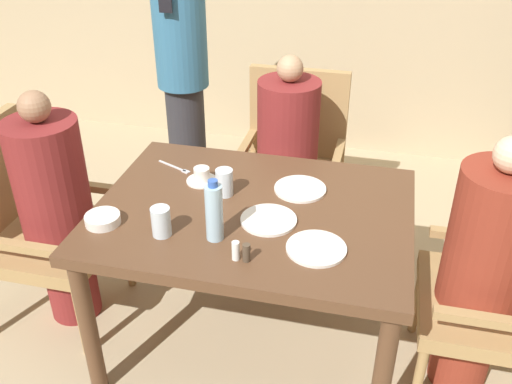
# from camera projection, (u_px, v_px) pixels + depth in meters

# --- Properties ---
(ground_plane) EXTENTS (16.00, 16.00, 0.00)m
(ground_plane) POSITION_uv_depth(u_px,v_px,m) (254.00, 341.00, 2.70)
(ground_plane) COLOR tan
(dining_table) EXTENTS (1.28, 0.96, 0.74)m
(dining_table) POSITION_uv_depth(u_px,v_px,m) (253.00, 227.00, 2.36)
(dining_table) COLOR brown
(dining_table) RESTS_ON ground_plane
(chair_left_side) EXTENTS (0.56, 0.56, 0.97)m
(chair_left_side) POSITION_uv_depth(u_px,v_px,m) (30.00, 220.00, 2.64)
(chair_left_side) COLOR #A88451
(chair_left_side) RESTS_ON ground_plane
(diner_in_left_chair) EXTENTS (0.32, 0.32, 1.17)m
(diner_in_left_chair) POSITION_uv_depth(u_px,v_px,m) (56.00, 210.00, 2.57)
(diner_in_left_chair) COLOR maroon
(diner_in_left_chair) RESTS_ON ground_plane
(chair_far_side) EXTENTS (0.56, 0.56, 0.97)m
(chair_far_side) POSITION_uv_depth(u_px,v_px,m) (292.00, 157.00, 3.19)
(chair_far_side) COLOR #A88451
(chair_far_side) RESTS_ON ground_plane
(diner_in_far_chair) EXTENTS (0.32, 0.32, 1.15)m
(diner_in_far_chair) POSITION_uv_depth(u_px,v_px,m) (287.00, 158.00, 3.03)
(diner_in_far_chair) COLOR maroon
(diner_in_far_chair) RESTS_ON ground_plane
(diner_in_right_chair) EXTENTS (0.32, 0.32, 1.17)m
(diner_in_right_chair) POSITION_uv_depth(u_px,v_px,m) (483.00, 270.00, 2.20)
(diner_in_right_chair) COLOR maroon
(diner_in_right_chair) RESTS_ON ground_plane
(standing_host) EXTENTS (0.30, 0.33, 1.74)m
(standing_host) POSITION_uv_depth(u_px,v_px,m) (182.00, 65.00, 3.25)
(standing_host) COLOR #2D2D33
(standing_host) RESTS_ON ground_plane
(plate_main_left) EXTENTS (0.22, 0.22, 0.01)m
(plate_main_left) POSITION_uv_depth(u_px,v_px,m) (269.00, 220.00, 2.23)
(plate_main_left) COLOR white
(plate_main_left) RESTS_ON dining_table
(plate_main_right) EXTENTS (0.22, 0.22, 0.01)m
(plate_main_right) POSITION_uv_depth(u_px,v_px,m) (316.00, 248.00, 2.07)
(plate_main_right) COLOR white
(plate_main_right) RESTS_ON dining_table
(plate_dessert_center) EXTENTS (0.22, 0.22, 0.01)m
(plate_dessert_center) POSITION_uv_depth(u_px,v_px,m) (300.00, 189.00, 2.43)
(plate_dessert_center) COLOR white
(plate_dessert_center) RESTS_ON dining_table
(teacup_with_saucer) EXTENTS (0.14, 0.14, 0.07)m
(teacup_with_saucer) POSITION_uv_depth(u_px,v_px,m) (202.00, 176.00, 2.49)
(teacup_with_saucer) COLOR white
(teacup_with_saucer) RESTS_ON dining_table
(bowl_small) EXTENTS (0.14, 0.14, 0.04)m
(bowl_small) POSITION_uv_depth(u_px,v_px,m) (103.00, 219.00, 2.21)
(bowl_small) COLOR white
(bowl_small) RESTS_ON dining_table
(water_bottle) EXTENTS (0.07, 0.07, 0.25)m
(water_bottle) POSITION_uv_depth(u_px,v_px,m) (214.00, 212.00, 2.08)
(water_bottle) COLOR #A3C6DB
(water_bottle) RESTS_ON dining_table
(glass_tall_near) EXTENTS (0.07, 0.07, 0.12)m
(glass_tall_near) POSITION_uv_depth(u_px,v_px,m) (161.00, 222.00, 2.13)
(glass_tall_near) COLOR silver
(glass_tall_near) RESTS_ON dining_table
(glass_tall_mid) EXTENTS (0.07, 0.07, 0.12)m
(glass_tall_mid) POSITION_uv_depth(u_px,v_px,m) (224.00, 182.00, 2.38)
(glass_tall_mid) COLOR silver
(glass_tall_mid) RESTS_ON dining_table
(salt_shaker) EXTENTS (0.03, 0.03, 0.07)m
(salt_shaker) POSITION_uv_depth(u_px,v_px,m) (236.00, 251.00, 2.01)
(salt_shaker) COLOR white
(salt_shaker) RESTS_ON dining_table
(pepper_shaker) EXTENTS (0.03, 0.03, 0.07)m
(pepper_shaker) POSITION_uv_depth(u_px,v_px,m) (246.00, 253.00, 2.00)
(pepper_shaker) COLOR #4C3D2D
(pepper_shaker) RESTS_ON dining_table
(fork_beside_plate) EXTENTS (0.18, 0.09, 0.00)m
(fork_beside_plate) POSITION_uv_depth(u_px,v_px,m) (177.00, 168.00, 2.60)
(fork_beside_plate) COLOR silver
(fork_beside_plate) RESTS_ON dining_table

